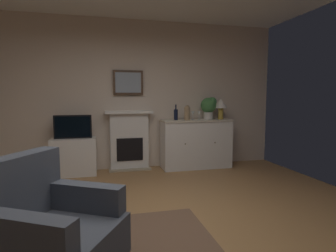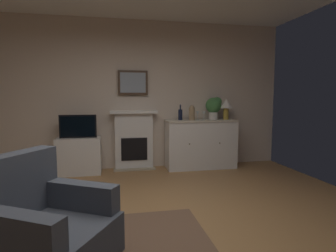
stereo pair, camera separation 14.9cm
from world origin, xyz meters
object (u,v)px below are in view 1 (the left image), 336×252
Objects in this scene: table_lamp at (221,105)px; wine_bottle at (176,114)px; wine_glass_center at (199,113)px; armchair at (50,231)px; vase_decorative at (187,113)px; sideboard_cabinet at (196,144)px; wine_glass_left at (193,113)px; potted_plant_small at (209,106)px; fireplace_unit at (129,140)px; tv_set at (73,127)px; tv_cabinet at (74,157)px; framed_picture at (128,83)px.

wine_bottle is at bearing 177.65° from table_lamp.
armchair is at bearing -127.33° from wine_glass_center.
vase_decorative is 0.26× the size of armchair.
table_lamp is 0.48m from wine_glass_center.
wine_glass_left is (-0.07, 0.01, 0.58)m from sideboard_cabinet.
vase_decorative reaches higher than armchair.
potted_plant_small is (0.47, 0.10, 0.12)m from vase_decorative.
fireplace_unit is 1.04m from tv_set.
wine_glass_center is 0.38× the size of potted_plant_small.
tv_set is at bearing 178.82° from vase_decorative.
potted_plant_small reaches higher than tv_cabinet.
table_lamp reaches higher than wine_glass_center.
wine_bottle is 0.22m from vase_decorative.
table_lamp is 2.42× the size of wine_glass_center.
sideboard_cabinet is at bearing -10.03° from framed_picture.
fireplace_unit is 1.47× the size of tv_cabinet.
vase_decorative reaches higher than tv_set.
potted_plant_small is at bearing -6.61° from framed_picture.
vase_decorative is 0.45× the size of tv_set.
vase_decorative is at bearing -14.41° from framed_picture.
wine_bottle is at bearing 59.19° from armchair.
wine_glass_center is at bearing -9.11° from wine_bottle.
framed_picture is 1.63m from tv_cabinet.
tv_set is 1.44× the size of potted_plant_small.
wine_glass_center is 0.24m from vase_decorative.
framed_picture is at bearing 74.00° from armchair.
vase_decorative reaches higher than wine_glass_left.
vase_decorative reaches higher than fireplace_unit.
table_lamp reaches higher than tv_set.
sideboard_cabinet is 2.26m from tv_set.
fireplace_unit reaches higher than tv_set.
table_lamp is 0.93× the size of potted_plant_small.
tv_cabinet is at bearing 90.00° from tv_set.
wine_glass_left is 0.37m from potted_plant_small.
fireplace_unit is 1.77× the size of tv_set.
framed_picture is 1.90× the size of wine_bottle.
fireplace_unit is at bearing 171.98° from sideboard_cabinet.
wine_glass_left reaches higher than tv_set.
potted_plant_small reaches higher than fireplace_unit.
vase_decorative reaches higher than sideboard_cabinet.
tv_cabinet is at bearing -179.32° from wine_bottle.
vase_decorative is (-0.13, -0.06, 0.02)m from wine_glass_left.
fireplace_unit is 1.27m from sideboard_cabinet.
vase_decorative is (-0.20, -0.05, 0.60)m from sideboard_cabinet.
potted_plant_small is at bearing 11.48° from vase_decorative.
tv_cabinet is (-2.23, 0.02, -0.14)m from sideboard_cabinet.
wine_bottle reaches higher than wine_glass_center.
potted_plant_small is at bearing 9.45° from sideboard_cabinet.
tv_set reaches higher than armchair.
table_lamp is (0.50, 0.00, 0.74)m from sideboard_cabinet.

